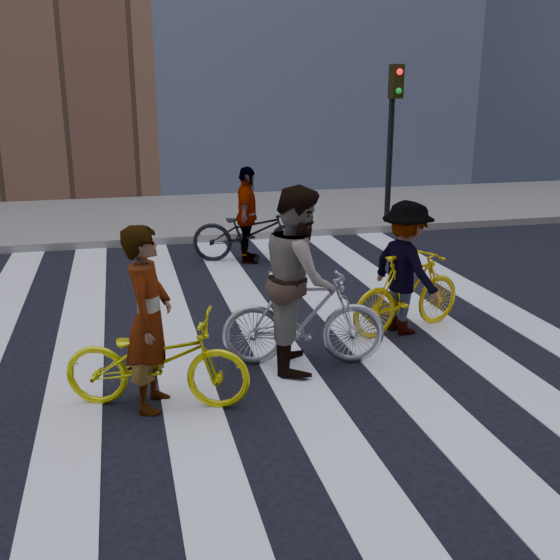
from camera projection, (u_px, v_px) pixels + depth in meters
name	position (u px, v px, depth m)	size (l,w,h in m)	color
ground	(221.00, 338.00, 7.89)	(100.00, 100.00, 0.00)	black
sidewalk_far	(169.00, 216.00, 14.85)	(100.00, 5.00, 0.15)	gray
zebra_crosswalk	(221.00, 337.00, 7.89)	(8.25, 10.00, 0.01)	white
traffic_signal	(393.00, 119.00, 13.21)	(0.22, 0.42, 3.33)	black
bike_yellow_left	(157.00, 360.00, 6.10)	(0.61, 1.75, 0.92)	#DBDD0C
bike_silver_mid	(304.00, 318.00, 7.01)	(0.50, 1.76, 1.06)	#A2A6AC
bike_yellow_right	(408.00, 293.00, 7.97)	(0.47, 1.66, 1.00)	#E0BE0C
bike_dark_rear	(250.00, 232.00, 11.17)	(0.69, 1.98, 1.04)	black
rider_left	(149.00, 319.00, 5.97)	(0.64, 0.42, 1.75)	slate
rider_mid	(299.00, 278.00, 6.87)	(0.95, 0.74, 1.96)	slate
rider_right	(406.00, 268.00, 7.87)	(1.05, 0.60, 1.62)	slate
rider_rear	(247.00, 215.00, 11.07)	(0.96, 0.40, 1.63)	slate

